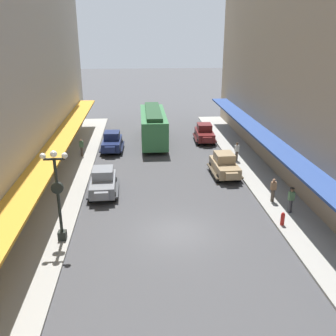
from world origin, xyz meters
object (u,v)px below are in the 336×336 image
at_px(parked_car_2, 112,141).
at_px(pedestrian_1, 237,151).
at_px(pedestrian_2, 82,147).
at_px(fire_hydrant, 283,219).
at_px(parked_car_1, 204,133).
at_px(lamp_post_with_clock, 58,192).
at_px(pedestrian_0, 273,190).
at_px(parked_car_3, 225,164).
at_px(pedestrian_3, 291,200).
at_px(streetcar, 153,125).
at_px(parked_car_0, 103,181).

relative_size(parked_car_2, pedestrian_1, 2.57).
bearing_deg(pedestrian_2, fire_hydrant, -46.33).
bearing_deg(parked_car_1, pedestrian_2, -160.16).
height_order(parked_car_1, lamp_post_with_clock, lamp_post_with_clock).
height_order(fire_hydrant, pedestrian_0, pedestrian_0).
bearing_deg(parked_car_3, pedestrian_2, 155.06).
xyz_separation_m(parked_car_1, parked_car_2, (-9.49, -2.51, 0.00)).
relative_size(parked_car_2, pedestrian_3, 2.57).
distance_m(parked_car_3, fire_hydrant, 8.81).
distance_m(parked_car_1, parked_car_3, 9.99).
distance_m(streetcar, pedestrian_1, 9.92).
distance_m(parked_car_3, pedestrian_3, 7.56).
height_order(lamp_post_with_clock, fire_hydrant, lamp_post_with_clock).
bearing_deg(streetcar, lamp_post_with_clock, -107.00).
relative_size(streetcar, pedestrian_3, 5.75).
bearing_deg(parked_car_1, pedestrian_0, -82.62).
relative_size(lamp_post_with_clock, pedestrian_0, 3.15).
bearing_deg(parked_car_3, parked_car_2, 141.46).
bearing_deg(parked_car_1, pedestrian_1, -76.08).
distance_m(parked_car_0, streetcar, 13.59).
relative_size(parked_car_0, parked_car_2, 1.00).
bearing_deg(pedestrian_2, pedestrian_0, -37.86).
xyz_separation_m(parked_car_3, fire_hydrant, (1.57, -8.66, -0.38)).
bearing_deg(pedestrian_3, parked_car_0, 160.68).
bearing_deg(pedestrian_1, lamp_post_with_clock, -136.24).
relative_size(parked_car_2, streetcar, 0.45).
relative_size(parked_car_0, parked_car_3, 1.00).
xyz_separation_m(parked_car_2, streetcar, (4.12, 2.59, 0.96)).
distance_m(lamp_post_with_clock, pedestrian_1, 18.08).
bearing_deg(fire_hydrant, parked_car_3, 100.28).
bearing_deg(fire_hydrant, pedestrian_1, 88.88).
relative_size(parked_car_1, parked_car_3, 1.00).
relative_size(parked_car_0, pedestrian_1, 2.57).
xyz_separation_m(parked_car_3, pedestrian_2, (-12.04, 5.60, 0.05)).
height_order(parked_car_1, streetcar, streetcar).
relative_size(parked_car_2, pedestrian_2, 2.62).
relative_size(parked_car_0, pedestrian_0, 2.61).
relative_size(parked_car_0, pedestrian_2, 2.61).
xyz_separation_m(parked_car_1, streetcar, (-5.37, 0.08, 0.96)).
relative_size(parked_car_1, fire_hydrant, 5.26).
distance_m(parked_car_3, lamp_post_with_clock, 14.67).
relative_size(parked_car_2, lamp_post_with_clock, 0.83).
height_order(parked_car_0, pedestrian_0, parked_car_0).
relative_size(parked_car_2, parked_car_3, 1.00).
relative_size(parked_car_3, lamp_post_with_clock, 0.83).
distance_m(parked_car_2, pedestrian_0, 17.25).
distance_m(fire_hydrant, pedestrian_0, 3.34).
xyz_separation_m(parked_car_0, pedestrian_0, (11.52, -2.55, 0.05)).
distance_m(parked_car_1, lamp_post_with_clock, 22.42).
relative_size(pedestrian_1, pedestrian_2, 1.02).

